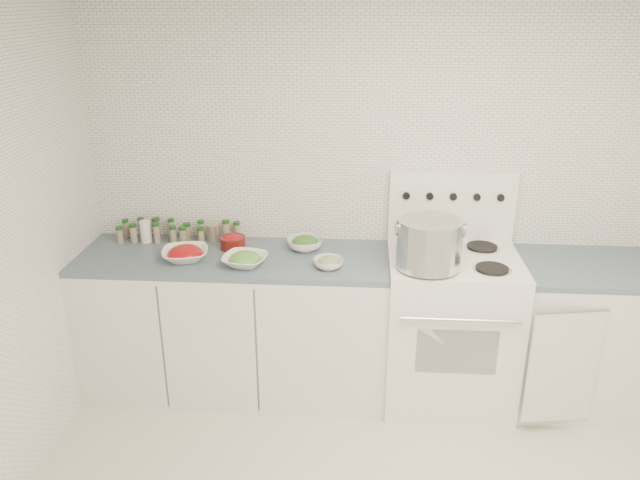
{
  "coord_description": "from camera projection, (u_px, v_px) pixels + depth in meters",
  "views": [
    {
      "loc": [
        -0.07,
        -2.18,
        2.35
      ],
      "look_at": [
        -0.3,
        1.14,
        1.03
      ],
      "focal_mm": 35.0,
      "sensor_mm": 36.0,
      "label": 1
    }
  ],
  "objects": [
    {
      "name": "stock_pot",
      "position": [
        429.0,
        241.0,
        3.4
      ],
      "size": [
        0.38,
        0.36,
        0.27
      ],
      "rotation": [
        0.0,
        0.0,
        0.22
      ],
      "color": "silver",
      "rests_on": "stove"
    },
    {
      "name": "bowl_pepper",
      "position": [
        233.0,
        242.0,
        3.8
      ],
      "size": [
        0.15,
        0.15,
        0.09
      ],
      "color": "#5A130F",
      "rests_on": "counter_left"
    },
    {
      "name": "stove",
      "position": [
        449.0,
        323.0,
        3.77
      ],
      "size": [
        0.76,
        0.7,
        1.36
      ],
      "color": "white",
      "rests_on": "ground"
    },
    {
      "name": "room_walls",
      "position": [
        380.0,
        223.0,
        2.31
      ],
      "size": [
        3.54,
        3.04,
        2.52
      ],
      "color": "white",
      "rests_on": "ground"
    },
    {
      "name": "salt_canister",
      "position": [
        146.0,
        231.0,
        3.89
      ],
      "size": [
        0.08,
        0.08,
        0.14
      ],
      "primitive_type": "cylinder",
      "rotation": [
        0.0,
        0.0,
        -0.1
      ],
      "color": "white",
      "rests_on": "counter_left"
    },
    {
      "name": "bowl_zucchini",
      "position": [
        329.0,
        263.0,
        3.53
      ],
      "size": [
        0.17,
        0.17,
        0.07
      ],
      "color": "white",
      "rests_on": "counter_left"
    },
    {
      "name": "counter_left",
      "position": [
        237.0,
        322.0,
        3.87
      ],
      "size": [
        1.85,
        0.62,
        0.9
      ],
      "color": "white",
      "rests_on": "ground"
    },
    {
      "name": "tin_can",
      "position": [
        213.0,
        232.0,
        3.92
      ],
      "size": [
        0.1,
        0.1,
        0.11
      ],
      "primitive_type": "cylinder",
      "rotation": [
        0.0,
        0.0,
        -0.32
      ],
      "color": "#AAA290",
      "rests_on": "counter_left"
    },
    {
      "name": "bowl_snowpea",
      "position": [
        245.0,
        259.0,
        3.57
      ],
      "size": [
        0.29,
        0.29,
        0.08
      ],
      "color": "white",
      "rests_on": "counter_left"
    },
    {
      "name": "spice_cluster",
      "position": [
        173.0,
        231.0,
        3.91
      ],
      "size": [
        0.76,
        0.14,
        0.14
      ],
      "color": "gray",
      "rests_on": "counter_left"
    },
    {
      "name": "bowl_broccoli",
      "position": [
        305.0,
        243.0,
        3.79
      ],
      "size": [
        0.24,
        0.24,
        0.09
      ],
      "color": "white",
      "rests_on": "counter_left"
    },
    {
      "name": "bowl_tomato",
      "position": [
        185.0,
        254.0,
        3.64
      ],
      "size": [
        0.32,
        0.32,
        0.09
      ],
      "color": "white",
      "rests_on": "counter_left"
    },
    {
      "name": "counter_right",
      "position": [
        587.0,
        334.0,
        3.74
      ],
      "size": [
        0.89,
        0.7,
        0.9
      ],
      "color": "white",
      "rests_on": "ground"
    }
  ]
}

